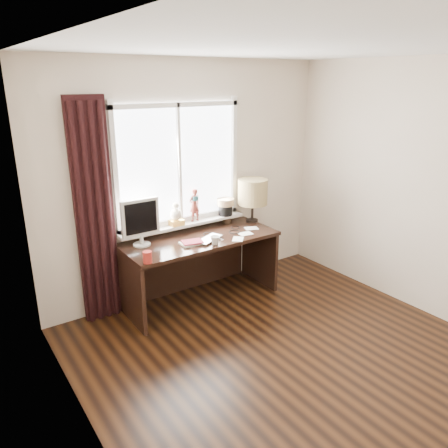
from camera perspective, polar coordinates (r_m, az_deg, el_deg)
floor at (r=4.01m, az=11.34°, el=-18.40°), size 3.50×4.00×0.00m
ceiling at (r=3.23m, az=14.43°, el=21.78°), size 3.50×4.00×0.00m
wall_back at (r=4.92m, az=-4.48°, el=5.71°), size 3.50×0.00×2.60m
wall_left at (r=2.50m, az=-16.27°, el=-7.97°), size 0.00×4.00×2.60m
wall_right at (r=4.80m, az=27.23°, el=3.35°), size 0.00×4.00×2.60m
laptop at (r=4.63m, az=-1.94°, el=-2.00°), size 0.39×0.34×0.03m
mug at (r=4.51m, az=-1.17°, el=-2.11°), size 0.13×0.13×0.10m
red_cup at (r=4.13m, az=-9.97°, el=-4.28°), size 0.08×0.08×0.11m
window at (r=4.82m, az=-5.45°, el=5.54°), size 1.52×0.21×1.40m
curtain at (r=4.45m, az=-16.51°, el=1.12°), size 0.38×0.09×2.25m
desk at (r=4.89m, az=-3.65°, el=-4.13°), size 1.70×0.70×0.75m
monitor at (r=4.49m, az=-10.87°, el=0.58°), size 0.40×0.18×0.49m
notebook_stack at (r=4.54m, az=-4.25°, el=-2.45°), size 0.24×0.19×0.03m
brush_holder at (r=5.16m, az=0.39°, el=0.75°), size 0.09×0.09×0.25m
icon_frame at (r=5.20m, az=0.40°, el=0.92°), size 0.10×0.03×0.13m
table_lamp at (r=5.15m, az=3.77°, el=4.14°), size 0.35×0.35×0.52m
loose_papers at (r=4.84m, az=2.77°, el=-1.25°), size 0.52×0.37×0.00m
desk_cables at (r=4.91m, az=0.53°, el=-0.92°), size 0.51×0.26×0.01m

